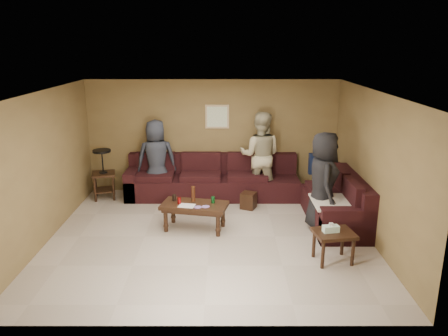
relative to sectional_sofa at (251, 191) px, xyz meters
name	(u,v)px	position (x,y,z in m)	size (l,w,h in m)	color
room	(209,144)	(-0.81, -1.52, 1.34)	(5.60, 5.50, 2.50)	#BAAD9E
sectional_sofa	(251,191)	(0.00, 0.00, 0.00)	(4.65, 2.90, 0.97)	black
coffee_table	(194,208)	(-1.10, -1.19, 0.09)	(1.26, 0.80, 0.77)	black
end_table_left	(103,173)	(-3.15, 0.45, 0.24)	(0.57, 0.57, 1.08)	black
side_table_right	(333,236)	(1.10, -2.41, 0.10)	(0.67, 0.58, 0.64)	black
waste_bin	(248,200)	(-0.07, -0.16, -0.16)	(0.28, 0.28, 0.33)	black
wall_art	(217,117)	(-0.71, 0.96, 1.37)	(0.52, 0.04, 0.52)	tan
person_left	(157,159)	(-2.01, 0.54, 0.53)	(0.83, 0.54, 1.71)	#282C38
person_middle	(260,155)	(0.21, 0.54, 0.61)	(0.91, 0.71, 1.87)	tan
person_right	(323,181)	(1.20, -1.12, 0.56)	(0.87, 0.56, 1.77)	black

